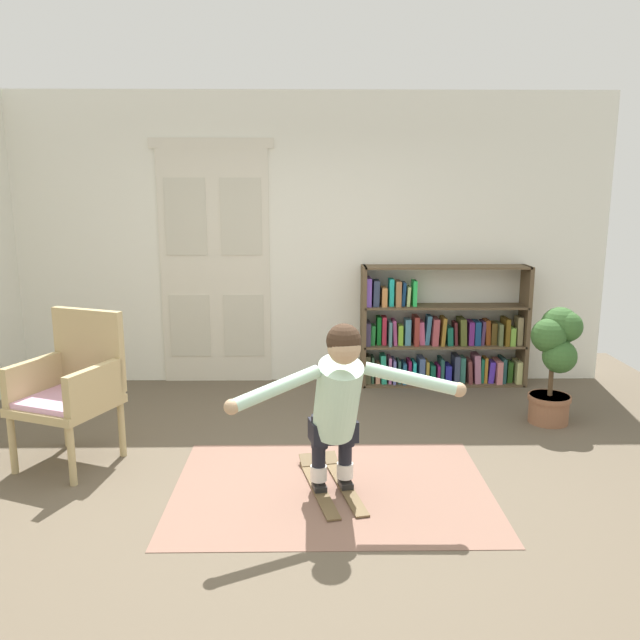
% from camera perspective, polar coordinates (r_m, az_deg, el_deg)
% --- Properties ---
extents(ground_plane, '(7.20, 7.20, 0.00)m').
position_cam_1_polar(ground_plane, '(4.36, -0.82, -15.13)').
color(ground_plane, brown).
extents(back_wall, '(6.00, 0.10, 2.90)m').
position_cam_1_polar(back_wall, '(6.52, -0.87, 7.09)').
color(back_wall, silver).
rests_on(back_wall, ground).
extents(double_door, '(1.22, 0.05, 2.45)m').
position_cam_1_polar(double_door, '(6.55, -9.36, 5.03)').
color(double_door, beige).
rests_on(double_door, ground).
extents(rug, '(2.10, 1.50, 0.01)m').
position_cam_1_polar(rug, '(4.41, 1.01, -14.79)').
color(rug, '#815E4F').
rests_on(rug, ground).
extents(bookshelf, '(1.67, 0.30, 1.22)m').
position_cam_1_polar(bookshelf, '(6.59, 10.54, -1.51)').
color(bookshelf, brown).
rests_on(bookshelf, ground).
extents(wicker_chair, '(0.78, 0.78, 1.10)m').
position_cam_1_polar(wicker_chair, '(4.96, -21.24, -5.37)').
color(wicker_chair, tan).
rests_on(wicker_chair, ground).
extents(potted_plant, '(0.43, 0.42, 0.99)m').
position_cam_1_polar(potted_plant, '(5.73, 20.20, -2.72)').
color(potted_plant, brown).
rests_on(potted_plant, ground).
extents(skis_pair, '(0.45, 0.91, 0.07)m').
position_cam_1_polar(skis_pair, '(4.43, 0.91, -14.40)').
color(skis_pair, brown).
rests_on(skis_pair, rug).
extents(person_skier, '(1.44, 0.74, 1.11)m').
position_cam_1_polar(person_skier, '(4.00, 1.59, -6.88)').
color(person_skier, white).
rests_on(person_skier, skis_pair).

